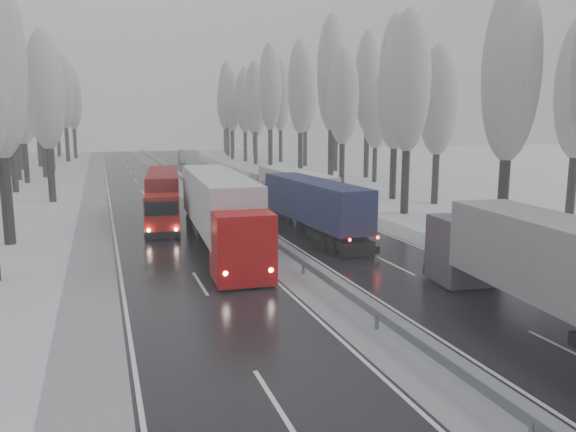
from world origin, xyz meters
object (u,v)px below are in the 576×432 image
truck_cream_box (290,189)px  truck_red_white (220,208)px  truck_red_red (163,192)px  truck_grey_tarp (563,270)px  box_truck_distant (188,157)px  truck_blue_box (307,202)px

truck_cream_box → truck_red_white: truck_red_white is taller
truck_red_red → truck_grey_tarp: bearing=-62.5°
truck_red_white → box_truck_distant: bearing=86.1°
truck_grey_tarp → box_truck_distant: truck_grey_tarp is taller
truck_grey_tarp → box_truck_distant: bearing=96.1°
truck_blue_box → truck_red_white: (-6.58, -3.07, 0.42)m
truck_cream_box → truck_red_red: size_ratio=1.01×
truck_cream_box → truck_red_red: bearing=171.1°
box_truck_distant → truck_red_white: size_ratio=0.40×
truck_grey_tarp → truck_red_white: 19.04m
truck_blue_box → truck_cream_box: size_ratio=1.02×
truck_red_white → truck_red_red: size_ratio=1.22×
truck_grey_tarp → truck_red_white: truck_red_white is taller
truck_red_white → truck_blue_box: bearing=28.1°
truck_blue_box → truck_red_red: truck_blue_box is taller
truck_red_red → truck_red_white: bearing=-73.5°
box_truck_distant → truck_cream_box: bearing=-94.0°
truck_blue_box → truck_grey_tarp: bearing=-87.1°
truck_grey_tarp → truck_red_red: size_ratio=1.13×
truck_grey_tarp → truck_blue_box: truck_grey_tarp is taller
truck_blue_box → truck_red_red: bearing=130.4°
truck_cream_box → truck_red_white: 13.32m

